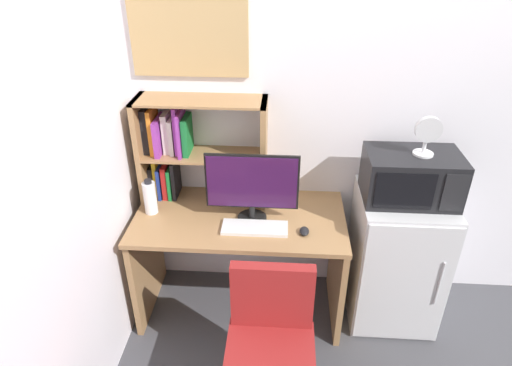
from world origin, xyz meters
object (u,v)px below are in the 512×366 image
microwave (411,177)px  desk_chair (270,360)px  wall_corkboard (188,28)px  monitor (252,185)px  keyboard (255,228)px  mini_fridge (395,258)px  desk_fan (427,135)px  water_bottle (150,197)px  computer_mouse (304,231)px  hutch_bookshelf (184,146)px

microwave → desk_chair: microwave is taller
wall_corkboard → monitor: bearing=-42.2°
keyboard → microwave: bearing=11.2°
mini_fridge → desk_fan: size_ratio=3.94×
desk_chair → wall_corkboard: size_ratio=1.29×
mini_fridge → wall_corkboard: bearing=167.8°
microwave → wall_corkboard: size_ratio=0.78×
water_bottle → wall_corkboard: size_ratio=0.34×
monitor → desk_fan: 0.98m
microwave → desk_fan: size_ratio=2.34×
keyboard → microwave: microwave is taller
monitor → desk_chair: size_ratio=0.63×
computer_mouse → desk_chair: desk_chair is taller
monitor → desk_chair: 0.92m
water_bottle → desk_chair: (0.75, -0.73, -0.46)m
wall_corkboard → desk_fan: bearing=-12.0°
hutch_bookshelf → monitor: hutch_bookshelf is taller
desk_chair → keyboard: bearing=101.1°
hutch_bookshelf → water_bottle: 0.37m
computer_mouse → mini_fridge: size_ratio=0.09×
microwave → wall_corkboard: 1.48m
water_bottle → wall_corkboard: 0.99m
keyboard → wall_corkboard: 1.17m
computer_mouse → microwave: microwave is taller
microwave → wall_corkboard: (-1.26, 0.27, 0.73)m
computer_mouse → keyboard: bearing=176.1°
computer_mouse → wall_corkboard: (-0.67, 0.46, 1.00)m
monitor → water_bottle: bearing=177.0°
keyboard → water_bottle: (-0.63, 0.14, 0.09)m
microwave → hutch_bookshelf: bearing=172.7°
wall_corkboard → water_bottle: bearing=-127.9°
monitor → desk_chair: monitor is taller
computer_mouse → water_bottle: (-0.91, 0.16, 0.09)m
monitor → mini_fridge: monitor is taller
monitor → water_bottle: 0.62m
computer_mouse → desk_chair: 0.70m
keyboard → desk_fan: desk_fan is taller
water_bottle → computer_mouse: bearing=-9.7°
hutch_bookshelf → monitor: (0.43, -0.24, -0.12)m
hutch_bookshelf → monitor: 0.50m
computer_mouse → wall_corkboard: size_ratio=0.12×
microwave → desk_chair: (-0.75, -0.76, -0.64)m
monitor → keyboard: bearing=-77.5°
keyboard → computer_mouse: 0.28m
mini_fridge → hutch_bookshelf: bearing=172.5°
desk_chair → wall_corkboard: (-0.51, 1.03, 1.37)m
keyboard → wall_corkboard: bearing=131.8°
monitor → mini_fridge: (0.89, 0.06, -0.53)m
hutch_bookshelf → keyboard: bearing=-37.2°
keyboard → water_bottle: water_bottle is taller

